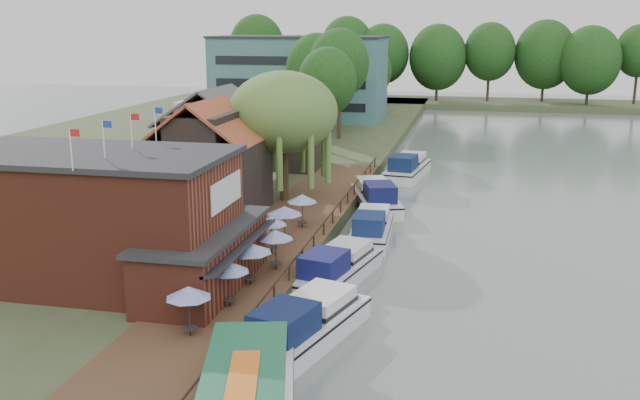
# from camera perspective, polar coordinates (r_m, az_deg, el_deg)

# --- Properties ---
(ground) EXTENTS (260.00, 260.00, 0.00)m
(ground) POSITION_cam_1_polar(r_m,az_deg,el_deg) (38.23, 4.95, -9.07)
(ground) COLOR slate
(ground) RESTS_ON ground
(land_bank) EXTENTS (50.00, 140.00, 1.00)m
(land_bank) POSITION_cam_1_polar(r_m,az_deg,el_deg) (79.27, -13.48, 3.03)
(land_bank) COLOR #384728
(land_bank) RESTS_ON ground
(quay_deck) EXTENTS (6.00, 50.00, 0.10)m
(quay_deck) POSITION_cam_1_polar(r_m,az_deg,el_deg) (48.63, -2.81, -2.66)
(quay_deck) COLOR #47301E
(quay_deck) RESTS_ON land_bank
(quay_rail) EXTENTS (0.20, 49.00, 1.00)m
(quay_rail) POSITION_cam_1_polar(r_m,az_deg,el_deg) (48.36, 0.43, -2.18)
(quay_rail) COLOR black
(quay_rail) RESTS_ON land_bank
(pub) EXTENTS (20.00, 11.00, 7.30)m
(pub) POSITION_cam_1_polar(r_m,az_deg,el_deg) (39.95, -15.43, -1.47)
(pub) COLOR maroon
(pub) RESTS_ON land_bank
(hotel_block) EXTENTS (25.40, 12.40, 12.30)m
(hotel_block) POSITION_cam_1_polar(r_m,az_deg,el_deg) (108.50, -1.64, 9.77)
(hotel_block) COLOR #38666B
(hotel_block) RESTS_ON land_bank
(cottage_a) EXTENTS (8.60, 7.60, 8.50)m
(cottage_a) POSITION_cam_1_polar(r_m,az_deg,el_deg) (53.53, -8.99, 3.34)
(cottage_a) COLOR black
(cottage_a) RESTS_ON land_bank
(cottage_b) EXTENTS (9.60, 8.60, 8.50)m
(cottage_b) POSITION_cam_1_polar(r_m,az_deg,el_deg) (63.79, -8.25, 5.05)
(cottage_b) COLOR beige
(cottage_b) RESTS_ON land_bank
(cottage_c) EXTENTS (7.60, 7.60, 8.50)m
(cottage_c) POSITION_cam_1_polar(r_m,az_deg,el_deg) (71.05, -2.65, 6.07)
(cottage_c) COLOR black
(cottage_c) RESTS_ON land_bank
(willow) EXTENTS (8.60, 8.60, 10.43)m
(willow) POSITION_cam_1_polar(r_m,az_deg,el_deg) (56.64, -2.92, 5.05)
(willow) COLOR #476B2D
(willow) RESTS_ON land_bank
(umbrella_0) EXTENTS (2.11, 2.11, 2.38)m
(umbrella_0) POSITION_cam_1_polar(r_m,az_deg,el_deg) (33.07, -10.42, -8.73)
(umbrella_0) COLOR navy
(umbrella_0) RESTS_ON quay_deck
(umbrella_1) EXTENTS (2.10, 2.10, 2.38)m
(umbrella_1) POSITION_cam_1_polar(r_m,az_deg,el_deg) (36.03, -7.28, -6.69)
(umbrella_1) COLOR navy
(umbrella_1) RESTS_ON quay_deck
(umbrella_2) EXTENTS (2.46, 2.46, 2.38)m
(umbrella_2) POSITION_cam_1_polar(r_m,az_deg,el_deg) (38.85, -5.64, -5.10)
(umbrella_2) COLOR navy
(umbrella_2) RESTS_ON quay_deck
(umbrella_3) EXTENTS (2.05, 2.05, 2.38)m
(umbrella_3) POSITION_cam_1_polar(r_m,az_deg,el_deg) (41.09, -3.55, -3.99)
(umbrella_3) COLOR navy
(umbrella_3) RESTS_ON quay_deck
(umbrella_4) EXTENTS (1.94, 1.94, 2.38)m
(umbrella_4) POSITION_cam_1_polar(r_m,az_deg,el_deg) (43.97, -3.89, -2.79)
(umbrella_4) COLOR navy
(umbrella_4) RESTS_ON quay_deck
(umbrella_5) EXTENTS (2.32, 2.32, 2.38)m
(umbrella_5) POSITION_cam_1_polar(r_m,az_deg,el_deg) (46.25, -2.84, -1.94)
(umbrella_5) COLOR navy
(umbrella_5) RESTS_ON quay_deck
(umbrella_6) EXTENTS (2.11, 2.11, 2.38)m
(umbrella_6) POSITION_cam_1_polar(r_m,az_deg,el_deg) (49.42, -1.43, -0.89)
(umbrella_6) COLOR navy
(umbrella_6) RESTS_ON quay_deck
(cruiser_0) EXTENTS (5.95, 10.65, 2.47)m
(cruiser_0) POSITION_cam_1_polar(r_m,az_deg,el_deg) (34.40, -1.19, -9.49)
(cruiser_0) COLOR silver
(cruiser_0) RESTS_ON ground
(cruiser_1) EXTENTS (5.15, 10.01, 2.31)m
(cruiser_1) POSITION_cam_1_polar(r_m,az_deg,el_deg) (42.24, 1.36, -5.08)
(cruiser_1) COLOR silver
(cruiser_1) RESTS_ON ground
(cruiser_2) EXTENTS (3.48, 9.50, 2.25)m
(cruiser_2) POSITION_cam_1_polar(r_m,az_deg,el_deg) (50.68, 4.13, -1.91)
(cruiser_2) COLOR silver
(cruiser_2) RESTS_ON ground
(cruiser_3) EXTENTS (6.36, 10.77, 2.50)m
(cruiser_3) POSITION_cam_1_polar(r_m,az_deg,el_deg) (59.26, 4.47, 0.53)
(cruiser_3) COLOR silver
(cruiser_3) RESTS_ON ground
(cruiser_4) EXTENTS (4.62, 10.72, 2.54)m
(cruiser_4) POSITION_cam_1_polar(r_m,az_deg,el_deg) (71.62, 7.02, 2.81)
(cruiser_4) COLOR silver
(cruiser_4) RESTS_ON ground
(swan) EXTENTS (0.44, 0.44, 0.44)m
(swan) POSITION_cam_1_polar(r_m,az_deg,el_deg) (30.72, -3.39, -14.63)
(swan) COLOR white
(swan) RESTS_ON ground
(bank_tree_0) EXTENTS (6.47, 6.47, 11.59)m
(bank_tree_0) POSITION_cam_1_polar(r_m,az_deg,el_deg) (79.26, 0.59, 8.01)
(bank_tree_0) COLOR #143811
(bank_tree_0) RESTS_ON land_bank
(bank_tree_1) EXTENTS (7.37, 7.37, 13.53)m
(bank_tree_1) POSITION_cam_1_polar(r_m,az_deg,el_deg) (88.63, 1.54, 9.26)
(bank_tree_1) COLOR #143811
(bank_tree_1) RESTS_ON land_bank
(bank_tree_2) EXTENTS (8.29, 8.29, 12.89)m
(bank_tree_2) POSITION_cam_1_polar(r_m,az_deg,el_deg) (95.92, -0.21, 9.42)
(bank_tree_2) COLOR #143811
(bank_tree_2) RESTS_ON land_bank
(bank_tree_3) EXTENTS (7.48, 7.48, 11.00)m
(bank_tree_3) POSITION_cam_1_polar(r_m,az_deg,el_deg) (115.11, 3.87, 9.66)
(bank_tree_3) COLOR #143811
(bank_tree_3) RESTS_ON land_bank
(bank_tree_4) EXTENTS (7.29, 7.29, 12.63)m
(bank_tree_4) POSITION_cam_1_polar(r_m,az_deg,el_deg) (123.70, 2.12, 10.35)
(bank_tree_4) COLOR #143811
(bank_tree_4) RESTS_ON land_bank
(bank_tree_5) EXTENTS (7.93, 7.93, 12.11)m
(bank_tree_5) POSITION_cam_1_polar(r_m,az_deg,el_deg) (129.52, 2.63, 10.38)
(bank_tree_5) COLOR #143811
(bank_tree_5) RESTS_ON land_bank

